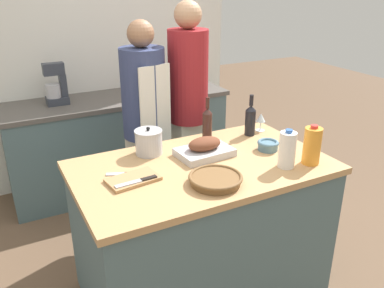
{
  "coord_description": "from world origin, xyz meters",
  "views": [
    {
      "loc": [
        -1.04,
        -1.86,
        1.92
      ],
      "look_at": [
        0.0,
        0.13,
        0.98
      ],
      "focal_mm": 38.0,
      "sensor_mm": 36.0,
      "label": 1
    }
  ],
  "objects_px": {
    "person_cook_aproned": "(145,121)",
    "knife_paring": "(122,174)",
    "milk_jug": "(287,150)",
    "roasting_pan": "(205,149)",
    "mixing_bowl": "(268,145)",
    "stand_mixer": "(56,87)",
    "wicker_basket": "(215,179)",
    "condiment_bottle_short": "(178,85)",
    "wine_glass_left": "(261,119)",
    "juice_jug": "(312,146)",
    "wine_bottle_dark": "(207,123)",
    "condiment_bottle_tall": "(164,85)",
    "stock_pot": "(149,142)",
    "person_cook_guest": "(188,103)",
    "cutting_board": "(133,179)",
    "knife_chef": "(138,181)",
    "wine_bottle_green": "(250,119)"
  },
  "relations": [
    {
      "from": "wicker_basket",
      "to": "milk_jug",
      "type": "relative_size",
      "value": 1.27
    },
    {
      "from": "roasting_pan",
      "to": "knife_paring",
      "type": "distance_m",
      "value": 0.53
    },
    {
      "from": "cutting_board",
      "to": "stand_mixer",
      "type": "distance_m",
      "value": 1.66
    },
    {
      "from": "stand_mixer",
      "to": "condiment_bottle_tall",
      "type": "distance_m",
      "value": 0.98
    },
    {
      "from": "juice_jug",
      "to": "milk_jug",
      "type": "height_order",
      "value": "juice_jug"
    },
    {
      "from": "mixing_bowl",
      "to": "wine_glass_left",
      "type": "relative_size",
      "value": 1.07
    },
    {
      "from": "wine_bottle_dark",
      "to": "wine_glass_left",
      "type": "height_order",
      "value": "wine_bottle_dark"
    },
    {
      "from": "cutting_board",
      "to": "wine_bottle_dark",
      "type": "xyz_separation_m",
      "value": [
        0.65,
        0.35,
        0.1
      ]
    },
    {
      "from": "knife_chef",
      "to": "person_cook_aproned",
      "type": "xyz_separation_m",
      "value": [
        0.39,
        0.89,
        -0.01
      ]
    },
    {
      "from": "stand_mixer",
      "to": "knife_chef",
      "type": "bearing_deg",
      "value": -86.99
    },
    {
      "from": "wicker_basket",
      "to": "mixing_bowl",
      "type": "distance_m",
      "value": 0.57
    },
    {
      "from": "knife_paring",
      "to": "roasting_pan",
      "type": "bearing_deg",
      "value": 0.89
    },
    {
      "from": "knife_paring",
      "to": "condiment_bottle_tall",
      "type": "relative_size",
      "value": 1.19
    },
    {
      "from": "wine_bottle_dark",
      "to": "stand_mixer",
      "type": "height_order",
      "value": "stand_mixer"
    },
    {
      "from": "mixing_bowl",
      "to": "wine_bottle_dark",
      "type": "height_order",
      "value": "wine_bottle_dark"
    },
    {
      "from": "knife_chef",
      "to": "stand_mixer",
      "type": "relative_size",
      "value": 0.67
    },
    {
      "from": "juice_jug",
      "to": "knife_paring",
      "type": "relative_size",
      "value": 1.46
    },
    {
      "from": "condiment_bottle_tall",
      "to": "mixing_bowl",
      "type": "bearing_deg",
      "value": -89.89
    },
    {
      "from": "wine_bottle_dark",
      "to": "wicker_basket",
      "type": "bearing_deg",
      "value": -115.58
    },
    {
      "from": "milk_jug",
      "to": "wine_glass_left",
      "type": "relative_size",
      "value": 1.8
    },
    {
      "from": "knife_paring",
      "to": "condiment_bottle_tall",
      "type": "xyz_separation_m",
      "value": [
        0.92,
        1.51,
        0.05
      ]
    },
    {
      "from": "condiment_bottle_tall",
      "to": "condiment_bottle_short",
      "type": "bearing_deg",
      "value": -49.29
    },
    {
      "from": "stock_pot",
      "to": "wine_bottle_green",
      "type": "relative_size",
      "value": 0.62
    },
    {
      "from": "wine_glass_left",
      "to": "condiment_bottle_tall",
      "type": "height_order",
      "value": "wine_glass_left"
    },
    {
      "from": "person_cook_aproned",
      "to": "knife_chef",
      "type": "bearing_deg",
      "value": -125.6
    },
    {
      "from": "roasting_pan",
      "to": "knife_chef",
      "type": "bearing_deg",
      "value": -161.91
    },
    {
      "from": "knife_paring",
      "to": "person_cook_aproned",
      "type": "relative_size",
      "value": 0.1
    },
    {
      "from": "knife_chef",
      "to": "condiment_bottle_short",
      "type": "xyz_separation_m",
      "value": [
        0.98,
        1.55,
        0.04
      ]
    },
    {
      "from": "person_cook_aproned",
      "to": "knife_paring",
      "type": "bearing_deg",
      "value": -131.95
    },
    {
      "from": "milk_jug",
      "to": "knife_paring",
      "type": "distance_m",
      "value": 0.94
    },
    {
      "from": "knife_paring",
      "to": "person_cook_aproned",
      "type": "xyz_separation_m",
      "value": [
        0.43,
        0.74,
        0.01
      ]
    },
    {
      "from": "juice_jug",
      "to": "wine_bottle_dark",
      "type": "relative_size",
      "value": 0.83
    },
    {
      "from": "juice_jug",
      "to": "knife_paring",
      "type": "xyz_separation_m",
      "value": [
        -1.02,
        0.37,
        -0.11
      ]
    },
    {
      "from": "roasting_pan",
      "to": "milk_jug",
      "type": "height_order",
      "value": "milk_jug"
    },
    {
      "from": "mixing_bowl",
      "to": "stand_mixer",
      "type": "bearing_deg",
      "value": 120.58
    },
    {
      "from": "mixing_bowl",
      "to": "knife_paring",
      "type": "bearing_deg",
      "value": 173.84
    },
    {
      "from": "roasting_pan",
      "to": "stock_pot",
      "type": "bearing_deg",
      "value": 147.12
    },
    {
      "from": "wine_bottle_green",
      "to": "condiment_bottle_short",
      "type": "distance_m",
      "value": 1.23
    },
    {
      "from": "stand_mixer",
      "to": "milk_jug",
      "type": "bearing_deg",
      "value": -64.1
    },
    {
      "from": "knife_paring",
      "to": "mixing_bowl",
      "type": "bearing_deg",
      "value": -6.16
    },
    {
      "from": "cutting_board",
      "to": "knife_chef",
      "type": "relative_size",
      "value": 1.24
    },
    {
      "from": "wicker_basket",
      "to": "wine_bottle_dark",
      "type": "xyz_separation_m",
      "value": [
        0.28,
        0.58,
        0.09
      ]
    },
    {
      "from": "milk_jug",
      "to": "roasting_pan",
      "type": "bearing_deg",
      "value": 134.14
    },
    {
      "from": "milk_jug",
      "to": "stock_pot",
      "type": "bearing_deg",
      "value": 139.49
    },
    {
      "from": "condiment_bottle_short",
      "to": "person_cook_guest",
      "type": "height_order",
      "value": "person_cook_guest"
    },
    {
      "from": "milk_jug",
      "to": "person_cook_aproned",
      "type": "xyz_separation_m",
      "value": [
        -0.44,
        1.08,
        -0.09
      ]
    },
    {
      "from": "cutting_board",
      "to": "milk_jug",
      "type": "height_order",
      "value": "milk_jug"
    },
    {
      "from": "wicker_basket",
      "to": "condiment_bottle_short",
      "type": "bearing_deg",
      "value": 70.53
    },
    {
      "from": "mixing_bowl",
      "to": "stand_mixer",
      "type": "height_order",
      "value": "stand_mixer"
    },
    {
      "from": "wine_glass_left",
      "to": "juice_jug",
      "type": "bearing_deg",
      "value": -96.19
    }
  ]
}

